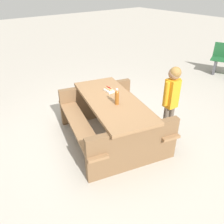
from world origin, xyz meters
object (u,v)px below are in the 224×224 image
picnic_table (112,116)px  child_in_coat (172,94)px  hotdog_tray (109,90)px  soda_bottle (117,97)px

picnic_table → child_in_coat: bearing=-121.8°
picnic_table → child_in_coat: child_in_coat is taller
hotdog_tray → child_in_coat: child_in_coat is taller
picnic_table → soda_bottle: soda_bottle is taller
soda_bottle → child_in_coat: bearing=-112.6°
soda_bottle → hotdog_tray: soda_bottle is taller
picnic_table → hotdog_tray: hotdog_tray is taller
child_in_coat → picnic_table: bearing=58.2°
soda_bottle → hotdog_tray: (0.44, -0.18, -0.09)m
soda_bottle → child_in_coat: size_ratio=0.20×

